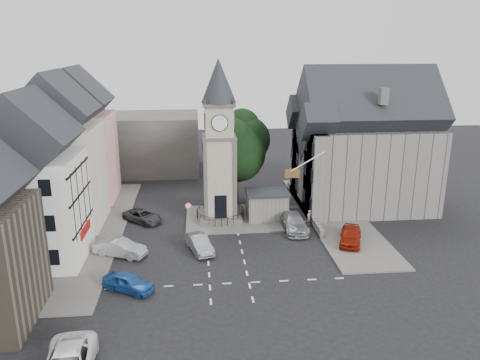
{
  "coord_description": "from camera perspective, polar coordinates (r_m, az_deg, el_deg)",
  "views": [
    {
      "loc": [
        -2.15,
        -37.36,
        17.69
      ],
      "look_at": [
        1.78,
        5.0,
        5.09
      ],
      "focal_mm": 35.0,
      "sensor_mm": 36.0,
      "label": 1
    }
  ],
  "objects": [
    {
      "name": "ground",
      "position": [
        41.39,
        -1.84,
        -8.81
      ],
      "size": [
        120.0,
        120.0,
        0.0
      ],
      "primitive_type": "plane",
      "color": "black",
      "rests_on": "ground"
    },
    {
      "name": "flagpole",
      "position": [
        43.91,
        8.23,
        2.24
      ],
      "size": [
        3.68,
        0.1,
        2.74
      ],
      "color": "white",
      "rests_on": "ground"
    },
    {
      "name": "pavement_west",
      "position": [
        47.93,
        -17.47,
        -5.87
      ],
      "size": [
        6.0,
        30.0,
        0.14
      ],
      "primitive_type": "cube",
      "color": "#595651",
      "rests_on": "ground"
    },
    {
      "name": "car_island_silver",
      "position": [
        41.49,
        -5.0,
        -7.74
      ],
      "size": [
        2.72,
        4.5,
        1.4
      ],
      "primitive_type": "imported",
      "rotation": [
        0.0,
        0.0,
        0.31
      ],
      "color": "gray",
      "rests_on": "ground"
    },
    {
      "name": "terrace_tudor",
      "position": [
        41.31,
        -23.93,
        -1.13
      ],
      "size": [
        8.1,
        7.6,
        12.0
      ],
      "color": "silver",
      "rests_on": "ground"
    },
    {
      "name": "car_west_blue",
      "position": [
        36.19,
        -13.46,
        -12.03
      ],
      "size": [
        4.27,
        3.34,
        1.36
      ],
      "primitive_type": "imported",
      "rotation": [
        0.0,
        0.0,
        1.06
      ],
      "color": "#1B4C98",
      "rests_on": "ground"
    },
    {
      "name": "central_island",
      "position": [
        48.79,
        -0.66,
        -4.66
      ],
      "size": [
        10.0,
        8.0,
        0.16
      ],
      "primitive_type": "cube",
      "color": "#595651",
      "rests_on": "ground"
    },
    {
      "name": "pavement_east",
      "position": [
        50.67,
        11.29,
        -4.18
      ],
      "size": [
        6.0,
        26.0,
        0.14
      ],
      "primitive_type": "cube",
      "color": "#595651",
      "rests_on": "ground"
    },
    {
      "name": "pedestrian",
      "position": [
        47.46,
        8.41,
        -4.56
      ],
      "size": [
        0.68,
        0.64,
        1.57
      ],
      "primitive_type": "imported",
      "rotation": [
        0.0,
        0.0,
        3.78
      ],
      "color": "#B8B398",
      "rests_on": "ground"
    },
    {
      "name": "warning_sign_post",
      "position": [
        45.58,
        -6.32,
        -3.7
      ],
      "size": [
        0.7,
        0.19,
        2.85
      ],
      "color": "black",
      "rests_on": "ground"
    },
    {
      "name": "east_building",
      "position": [
        52.76,
        14.51,
        3.46
      ],
      "size": [
        14.4,
        11.4,
        12.6
      ],
      "color": "slate",
      "rests_on": "ground"
    },
    {
      "name": "east_boundary_wall",
      "position": [
        51.66,
        7.71,
        -3.15
      ],
      "size": [
        0.4,
        16.0,
        0.9
      ],
      "primitive_type": "cube",
      "color": "slate",
      "rests_on": "ground"
    },
    {
      "name": "car_west_silver",
      "position": [
        41.72,
        -14.4,
        -8.02
      ],
      "size": [
        4.77,
        3.1,
        1.48
      ],
      "primitive_type": "imported",
      "rotation": [
        0.0,
        0.0,
        1.2
      ],
      "color": "#A0A4A8",
      "rests_on": "ground"
    },
    {
      "name": "car_west_grey",
      "position": [
        48.81,
        -11.78,
        -4.35
      ],
      "size": [
        4.68,
        4.36,
        1.22
      ],
      "primitive_type": "imported",
      "rotation": [
        0.0,
        0.0,
        0.88
      ],
      "color": "#303032",
      "rests_on": "ground"
    },
    {
      "name": "backdrop_west",
      "position": [
        67.5,
        -13.62,
        4.33
      ],
      "size": [
        20.0,
        10.0,
        8.0
      ],
      "primitive_type": "cube",
      "color": "#4C4944",
      "rests_on": "ground"
    },
    {
      "name": "road_markings",
      "position": [
        36.5,
        -1.3,
        -12.48
      ],
      "size": [
        20.0,
        8.0,
        0.01
      ],
      "primitive_type": "cube",
      "color": "silver",
      "rests_on": "ground"
    },
    {
      "name": "stone_shelter",
      "position": [
        48.18,
        3.3,
        -3.1
      ],
      "size": [
        4.3,
        3.3,
        3.08
      ],
      "color": "slate",
      "rests_on": "ground"
    },
    {
      "name": "terrace_pink",
      "position": [
        56.11,
        -19.01,
        4.18
      ],
      "size": [
        8.1,
        7.6,
        12.8
      ],
      "color": "#D89D94",
      "rests_on": "ground"
    },
    {
      "name": "clock_tower",
      "position": [
        46.4,
        -2.54,
        4.58
      ],
      "size": [
        4.86,
        4.86,
        16.25
      ],
      "color": "#4C4944",
      "rests_on": "ground"
    },
    {
      "name": "car_east_red",
      "position": [
        43.94,
        13.33,
        -6.61
      ],
      "size": [
        3.3,
        4.91,
        1.55
      ],
      "primitive_type": "imported",
      "rotation": [
        0.0,
        0.0,
        -0.35
      ],
      "color": "maroon",
      "rests_on": "ground"
    },
    {
      "name": "town_tree",
      "position": [
        51.65,
        -0.58,
        4.53
      ],
      "size": [
        7.2,
        7.2,
        10.8
      ],
      "color": "black",
      "rests_on": "ground"
    },
    {
      "name": "car_island_east",
      "position": [
        46.06,
        6.56,
        -5.14
      ],
      "size": [
        2.28,
        5.45,
        1.57
      ],
      "primitive_type": "imported",
      "rotation": [
        0.0,
        0.0,
        0.01
      ],
      "color": "gray",
      "rests_on": "ground"
    },
    {
      "name": "terrace_cream",
      "position": [
        48.57,
        -21.12,
        2.16
      ],
      "size": [
        8.1,
        7.6,
        12.8
      ],
      "color": "beige",
      "rests_on": "ground"
    }
  ]
}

